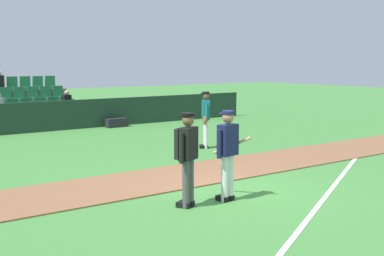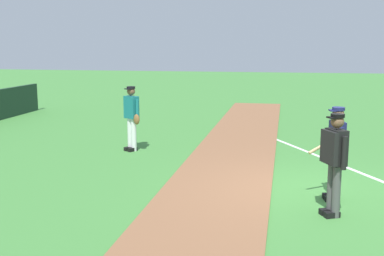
% 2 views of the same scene
% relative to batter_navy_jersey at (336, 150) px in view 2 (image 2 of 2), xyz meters
% --- Properties ---
extents(ground_plane, '(80.00, 80.00, 0.00)m').
position_rel_batter_navy_jersey_xyz_m(ground_plane, '(0.32, 0.41, -0.97)').
color(ground_plane, '#42843A').
extents(infield_dirt_path, '(28.00, 2.18, 0.03)m').
position_rel_batter_navy_jersey_xyz_m(infield_dirt_path, '(0.32, 2.25, -0.95)').
color(infield_dirt_path, brown).
rests_on(infield_dirt_path, ground).
extents(foul_line_chalk, '(10.56, 5.88, 0.01)m').
position_rel_batter_navy_jersey_xyz_m(foul_line_chalk, '(3.32, -0.09, -0.96)').
color(foul_line_chalk, white).
rests_on(foul_line_chalk, ground).
extents(batter_navy_jersey, '(0.73, 0.74, 1.76)m').
position_rel_batter_navy_jersey_xyz_m(batter_navy_jersey, '(0.00, 0.00, 0.00)').
color(batter_navy_jersey, white).
rests_on(batter_navy_jersey, ground).
extents(umpire_home_plate, '(0.54, 0.44, 1.76)m').
position_rel_batter_navy_jersey_xyz_m(umpire_home_plate, '(-0.88, 0.11, 0.03)').
color(umpire_home_plate, '#4C4C4C').
rests_on(umpire_home_plate, ground).
extents(runner_teal_jersey, '(0.49, 0.57, 1.76)m').
position_rel_batter_navy_jersey_xyz_m(runner_teal_jersey, '(3.33, 5.02, -0.01)').
color(runner_teal_jersey, white).
rests_on(runner_teal_jersey, ground).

